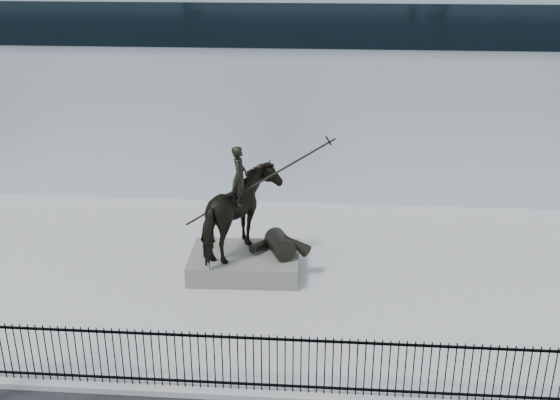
{
  "coord_description": "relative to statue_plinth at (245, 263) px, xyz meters",
  "views": [
    {
      "loc": [
        1.0,
        -11.15,
        9.83
      ],
      "look_at": [
        -0.32,
        6.0,
        3.02
      ],
      "focal_mm": 42.0,
      "sensor_mm": 36.0,
      "label": 1
    }
  ],
  "objects": [
    {
      "name": "plaza",
      "position": [
        1.51,
        -0.01,
        -0.39
      ],
      "size": [
        30.0,
        12.0,
        0.15
      ],
      "primitive_type": "cube",
      "color": "#979795",
      "rests_on": "ground"
    },
    {
      "name": "building",
      "position": [
        1.51,
        12.99,
        4.03
      ],
      "size": [
        44.0,
        14.0,
        9.0
      ],
      "primitive_type": "cube",
      "color": "silver",
      "rests_on": "ground"
    },
    {
      "name": "picket_fence",
      "position": [
        1.51,
        -5.76,
        0.44
      ],
      "size": [
        22.1,
        0.1,
        1.5
      ],
      "color": "black",
      "rests_on": "plaza"
    },
    {
      "name": "statue_plinth",
      "position": [
        0.0,
        0.0,
        0.0
      ],
      "size": [
        3.44,
        2.42,
        0.63
      ],
      "primitive_type": "cube",
      "rotation": [
        0.0,
        0.0,
        0.03
      ],
      "color": "#625F59",
      "rests_on": "plaza"
    },
    {
      "name": "equestrian_statue",
      "position": [
        0.06,
        0.0,
        1.64
      ],
      "size": [
        4.32,
        2.74,
        3.66
      ],
      "rotation": [
        0.0,
        0.0,
        0.03
      ],
      "color": "black",
      "rests_on": "statue_plinth"
    }
  ]
}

